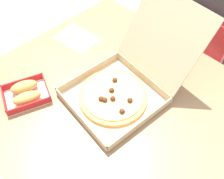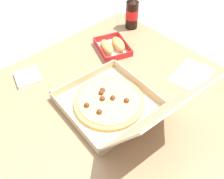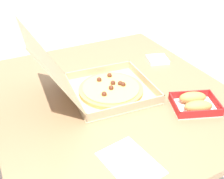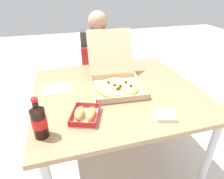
# 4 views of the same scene
# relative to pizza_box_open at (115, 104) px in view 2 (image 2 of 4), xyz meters

# --- Properties ---
(ground_plane) EXTENTS (10.00, 10.00, 0.00)m
(ground_plane) POSITION_rel_pizza_box_open_xyz_m (-0.01, -0.05, -0.76)
(ground_plane) COLOR beige
(dining_table) EXTENTS (1.17, 1.06, 0.71)m
(dining_table) POSITION_rel_pizza_box_open_xyz_m (-0.01, -0.05, -0.12)
(dining_table) COLOR #997551
(dining_table) RESTS_ON ground_plane
(pizza_box_open) EXTENTS (0.40, 0.56, 0.36)m
(pizza_box_open) POSITION_rel_pizza_box_open_xyz_m (0.00, 0.00, 0.00)
(pizza_box_open) COLOR tan
(pizza_box_open) RESTS_ON dining_table
(bread_side_box) EXTENTS (0.21, 0.23, 0.06)m
(bread_side_box) POSITION_rel_pizza_box_open_xyz_m (-0.28, -0.31, -0.03)
(bread_side_box) COLOR white
(bread_side_box) RESTS_ON dining_table
(cola_bottle) EXTENTS (0.07, 0.07, 0.22)m
(cola_bottle) POSITION_rel_pizza_box_open_xyz_m (-0.51, -0.40, 0.04)
(cola_bottle) COLOR black
(cola_bottle) RESTS_ON dining_table
(paper_menu) EXTENTS (0.23, 0.18, 0.00)m
(paper_menu) POSITION_rel_pizza_box_open_xyz_m (-0.43, 0.09, -0.05)
(paper_menu) COLOR white
(paper_menu) RESTS_ON dining_table
(napkin_pile) EXTENTS (0.14, 0.14, 0.02)m
(napkin_pile) POSITION_rel_pizza_box_open_xyz_m (0.16, -0.43, -0.04)
(napkin_pile) COLOR white
(napkin_pile) RESTS_ON dining_table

